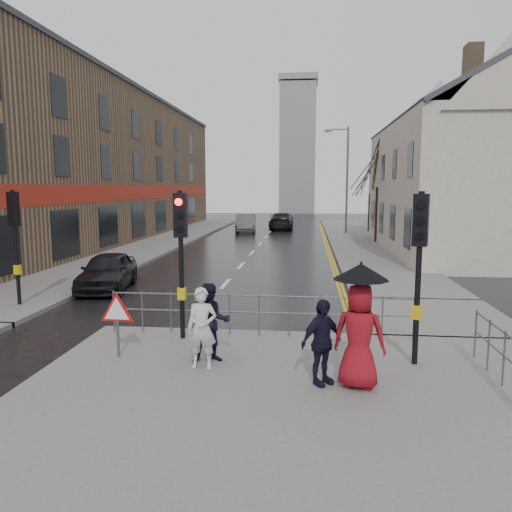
% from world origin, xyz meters
% --- Properties ---
extents(ground, '(120.00, 120.00, 0.00)m').
position_xyz_m(ground, '(0.00, 0.00, 0.00)').
color(ground, black).
rests_on(ground, ground).
extents(near_pavement, '(10.00, 9.00, 0.14)m').
position_xyz_m(near_pavement, '(3.00, -3.50, 0.07)').
color(near_pavement, '#605E5B').
rests_on(near_pavement, ground).
extents(left_pavement, '(4.00, 44.00, 0.14)m').
position_xyz_m(left_pavement, '(-6.50, 23.00, 0.07)').
color(left_pavement, '#605E5B').
rests_on(left_pavement, ground).
extents(right_pavement, '(4.00, 40.00, 0.14)m').
position_xyz_m(right_pavement, '(6.50, 25.00, 0.07)').
color(right_pavement, '#605E5B').
rests_on(right_pavement, ground).
extents(pavement_bridge_right, '(4.00, 4.20, 0.14)m').
position_xyz_m(pavement_bridge_right, '(6.50, 3.00, 0.07)').
color(pavement_bridge_right, '#605E5B').
rests_on(pavement_bridge_right, ground).
extents(building_left_terrace, '(8.00, 42.00, 10.00)m').
position_xyz_m(building_left_terrace, '(-12.00, 22.00, 5.00)').
color(building_left_terrace, brown).
rests_on(building_left_terrace, ground).
extents(building_right_cream, '(9.00, 16.40, 10.10)m').
position_xyz_m(building_right_cream, '(12.00, 18.00, 4.78)').
color(building_right_cream, beige).
rests_on(building_right_cream, ground).
extents(church_tower, '(5.00, 5.00, 18.00)m').
position_xyz_m(church_tower, '(1.50, 62.00, 9.00)').
color(church_tower, gray).
rests_on(church_tower, ground).
extents(traffic_signal_near_left, '(0.28, 0.27, 3.40)m').
position_xyz_m(traffic_signal_near_left, '(0.20, 0.20, 2.46)').
color(traffic_signal_near_left, black).
rests_on(traffic_signal_near_left, near_pavement).
extents(traffic_signal_near_right, '(0.34, 0.33, 3.40)m').
position_xyz_m(traffic_signal_near_right, '(5.20, -1.00, 2.46)').
color(traffic_signal_near_right, black).
rests_on(traffic_signal_near_right, near_pavement).
extents(traffic_signal_far_left, '(0.34, 0.33, 3.40)m').
position_xyz_m(traffic_signal_far_left, '(-5.50, 3.00, 2.46)').
color(traffic_signal_far_left, black).
rests_on(traffic_signal_far_left, left_pavement).
extents(guard_railing_front, '(7.14, 0.04, 1.00)m').
position_xyz_m(guard_railing_front, '(1.95, 0.60, 0.86)').
color(guard_railing_front, '#595B5E').
rests_on(guard_railing_front, near_pavement).
extents(warning_sign, '(0.80, 0.07, 1.35)m').
position_xyz_m(warning_sign, '(-0.80, -1.21, 1.04)').
color(warning_sign, '#595B5E').
rests_on(warning_sign, near_pavement).
extents(street_lamp, '(1.83, 0.25, 8.00)m').
position_xyz_m(street_lamp, '(5.82, 28.00, 4.71)').
color(street_lamp, '#595B5E').
rests_on(street_lamp, right_pavement).
extents(tree_near, '(2.40, 2.40, 6.58)m').
position_xyz_m(tree_near, '(7.50, 22.00, 5.14)').
color(tree_near, black).
rests_on(tree_near, right_pavement).
extents(tree_far, '(2.40, 2.40, 5.64)m').
position_xyz_m(tree_far, '(8.00, 30.00, 4.42)').
color(tree_far, black).
rests_on(tree_far, right_pavement).
extents(pedestrian_a, '(0.59, 0.40, 1.57)m').
position_xyz_m(pedestrian_a, '(1.06, -1.64, 0.93)').
color(pedestrian_a, silver).
rests_on(pedestrian_a, near_pavement).
extents(pedestrian_b, '(0.91, 0.79, 1.59)m').
position_xyz_m(pedestrian_b, '(1.16, -1.28, 0.94)').
color(pedestrian_b, black).
rests_on(pedestrian_b, near_pavement).
extents(pedestrian_with_umbrella, '(1.02, 0.96, 2.19)m').
position_xyz_m(pedestrian_with_umbrella, '(3.97, -2.29, 1.30)').
color(pedestrian_with_umbrella, maroon).
rests_on(pedestrian_with_umbrella, near_pavement).
extents(pedestrian_d, '(0.92, 0.88, 1.54)m').
position_xyz_m(pedestrian_d, '(3.32, -2.23, 0.91)').
color(pedestrian_d, black).
rests_on(pedestrian_d, near_pavement).
extents(car_parked, '(2.07, 4.06, 1.33)m').
position_xyz_m(car_parked, '(-4.00, 6.04, 0.66)').
color(car_parked, black).
rests_on(car_parked, ground).
extents(car_mid, '(1.98, 4.61, 1.48)m').
position_xyz_m(car_mid, '(-1.96, 29.53, 0.74)').
color(car_mid, '#4E5154').
rests_on(car_mid, ground).
extents(car_far, '(2.12, 5.06, 1.46)m').
position_xyz_m(car_far, '(0.79, 32.49, 0.73)').
color(car_far, black).
rests_on(car_far, ground).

